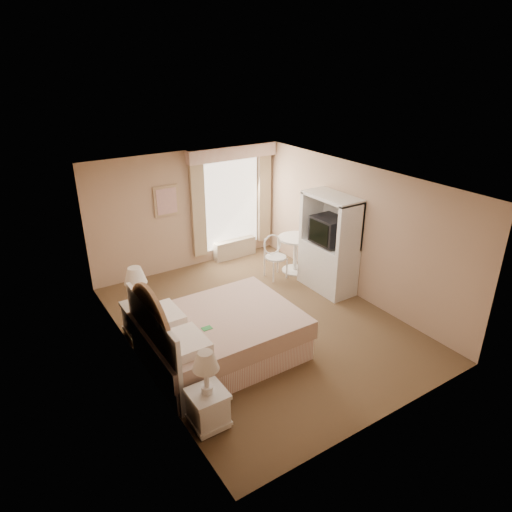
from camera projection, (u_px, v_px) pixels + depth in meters
room at (260, 256)px, 7.37m from camera, size 4.21×5.51×2.51m
window at (233, 200)px, 9.89m from camera, size 2.05×0.22×2.51m
framed_art at (166, 201)px, 9.11m from camera, size 0.52×0.04×0.62m
bed at (215, 336)px, 6.81m from camera, size 2.28×1.79×1.59m
nightstand_near at (208, 399)px, 5.53m from camera, size 0.45×0.45×1.08m
nightstand_far at (139, 311)px, 7.35m from camera, size 0.50×0.50×1.20m
round_table at (295, 249)px, 9.53m from camera, size 0.73×0.73×0.77m
cafe_chair at (274, 253)px, 9.31m from camera, size 0.44×0.44×0.89m
armoire at (329, 251)px, 8.72m from camera, size 0.57×1.14×1.90m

